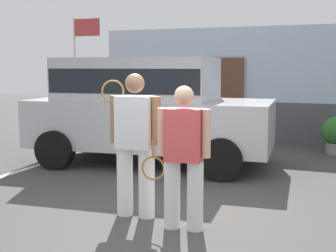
% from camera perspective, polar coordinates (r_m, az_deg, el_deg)
% --- Properties ---
extents(ground_plane, '(40.00, 40.00, 0.00)m').
position_cam_1_polar(ground_plane, '(5.62, -1.68, -12.32)').
color(ground_plane, '#423F3D').
extents(parking_stripe_0, '(0.12, 4.40, 0.01)m').
position_cam_1_polar(parking_stripe_0, '(8.66, -19.03, -5.63)').
color(parking_stripe_0, silver).
rests_on(parking_stripe_0, ground_plane).
extents(house_frontage, '(8.62, 0.40, 2.87)m').
position_cam_1_polar(house_frontage, '(11.90, 11.56, 4.62)').
color(house_frontage, silver).
rests_on(house_frontage, ground_plane).
extents(parked_suv, '(4.75, 2.50, 2.05)m').
position_cam_1_polar(parked_suv, '(8.95, -2.80, 2.59)').
color(parked_suv, '#B7B7BC').
rests_on(parked_suv, ground_plane).
extents(tennis_player_man, '(0.80, 0.30, 1.81)m').
position_cam_1_polar(tennis_player_man, '(5.80, -4.08, -2.08)').
color(tennis_player_man, white).
rests_on(tennis_player_man, ground_plane).
extents(tennis_player_woman, '(0.88, 0.30, 1.68)m').
position_cam_1_polar(tennis_player_woman, '(5.34, 1.90, -3.74)').
color(tennis_player_woman, white).
rests_on(tennis_player_woman, ground_plane).
extents(potted_plant_by_porch, '(0.62, 0.62, 0.82)m').
position_cam_1_polar(potted_plant_by_porch, '(10.61, 20.01, -0.84)').
color(potted_plant_by_porch, gray).
rests_on(potted_plant_by_porch, ground_plane).
extents(flag_pole, '(0.80, 0.05, 3.18)m').
position_cam_1_polar(flag_pole, '(12.67, -10.72, 8.63)').
color(flag_pole, silver).
rests_on(flag_pole, ground_plane).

